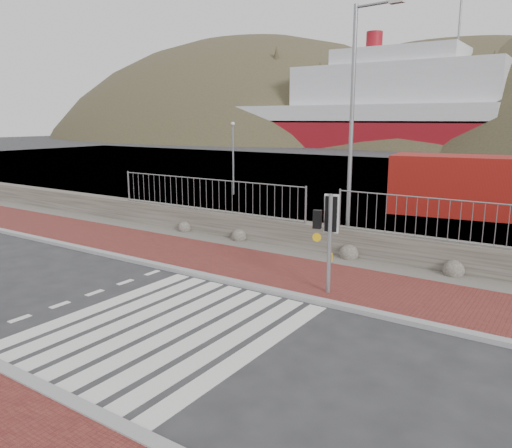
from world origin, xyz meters
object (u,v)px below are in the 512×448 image
Objects in this scene: streetlight at (355,117)px; shipping_container at (465,186)px; ferry at (355,112)px; traffic_signal_far at (329,222)px.

streetlight reaches higher than shipping_container.
ferry reaches higher than traffic_signal_far.
streetlight is (-1.30, 4.46, 2.50)m from traffic_signal_far.
traffic_signal_far is (26.56, -64.28, -3.51)m from ferry.
traffic_signal_far is at bearing -100.10° from shipping_container.
ferry is at bearing 121.40° from streetlight.
ferry is 64.94m from streetlight.
streetlight is 9.35m from shipping_container.
shipping_container is at bearing 86.96° from streetlight.
ferry reaches higher than shipping_container.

